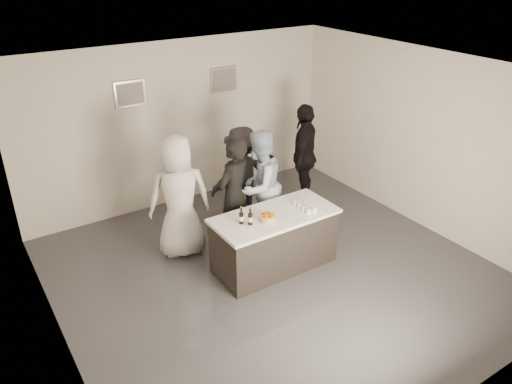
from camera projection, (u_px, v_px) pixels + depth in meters
floor at (274, 273)px, 7.50m from camera, size 6.00×6.00×0.00m
ceiling at (278, 73)px, 6.16m from camera, size 6.00×6.00×0.00m
wall_back at (181, 124)px, 9.08m from camera, size 6.00×0.04×3.00m
wall_front at (464, 300)px, 4.58m from camera, size 6.00×0.04×3.00m
wall_left at (48, 248)px, 5.36m from camera, size 0.04×6.00×3.00m
wall_right at (423, 141)px, 8.30m from camera, size 0.04×6.00×3.00m
picture_left at (130, 94)px, 8.31m from camera, size 0.54×0.04×0.44m
picture_right at (224, 79)px, 9.19m from camera, size 0.54×0.04×0.44m
bar_counter at (274, 241)px, 7.47m from camera, size 1.86×0.86×0.90m
cake at (267, 218)px, 7.09m from camera, size 0.23×0.23×0.08m
beer_bottle_a at (241, 215)px, 6.97m from camera, size 0.07×0.07×0.26m
beer_bottle_b at (250, 216)px, 6.95m from camera, size 0.07×0.07×0.26m
tumbler_cluster at (305, 206)px, 7.42m from camera, size 0.19×0.40×0.08m
candles at (270, 229)px, 6.88m from camera, size 0.24×0.08×0.01m
person_main_black at (234, 196)px, 7.69m from camera, size 0.82×0.70×1.90m
person_main_blue at (259, 186)px, 8.03m from camera, size 1.12×1.02×1.88m
person_guest_left at (179, 197)px, 7.59m from camera, size 1.10×0.88×1.96m
person_guest_right at (304, 155)px, 9.12m from camera, size 1.17×1.10×1.94m
person_guest_back at (242, 175)px, 8.59m from camera, size 1.21×0.83×1.73m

